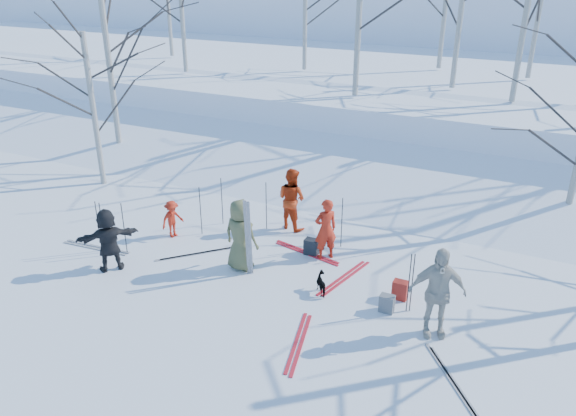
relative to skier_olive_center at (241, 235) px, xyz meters
The scene contains 39 objects.
ground 1.26m from the skier_olive_center, 35.40° to the right, with size 120.00×120.00×0.00m, color white.
snow_ramp 6.55m from the skier_olive_center, 83.45° to the left, with size 70.00×9.50×1.40m, color white.
snow_plateau 16.49m from the skier_olive_center, 87.42° to the left, with size 70.00×18.00×2.20m, color white.
far_hill 37.50m from the skier_olive_center, 88.86° to the left, with size 90.00×30.00×6.00m, color white.
skier_olive_center is the anchor object (origin of this frame).
skier_red_north 2.06m from the skier_olive_center, 39.77° to the left, with size 0.56×0.37×1.54m, color #B32110.
skier_redor_behind 2.47m from the skier_olive_center, 87.16° to the left, with size 0.82×0.64×1.69m, color #BD310E.
skier_red_seated 2.55m from the skier_olive_center, 165.17° to the left, with size 0.65×0.37×1.00m, color #B32110.
skier_cream_east 4.65m from the skier_olive_center, ahead, with size 1.09×0.45×1.86m, color beige.
skier_grey_west 3.04m from the skier_olive_center, 153.14° to the right, with size 1.41×0.45×1.52m, color black.
dog 2.24m from the skier_olive_center, ahead, with size 0.24×0.53×0.45m, color black.
upright_ski_left 0.37m from the skier_olive_center, 36.42° to the right, with size 0.07×0.02×1.90m, color silver.
upright_ski_right 0.43m from the skier_olive_center, 29.71° to the right, with size 0.07×0.02×1.90m, color silver.
ski_pair_a 5.58m from the skier_olive_center, 18.67° to the right, with size 1.30×1.64×0.02m, color silver, non-canonical shape.
ski_pair_b 3.24m from the skier_olive_center, 39.69° to the right, with size 0.63×1.89×0.02m, color #B11925, non-canonical shape.
ski_pair_c 1.60m from the skier_olive_center, behind, with size 1.46×1.51×0.02m, color silver, non-canonical shape.
ski_pair_d 3.98m from the skier_olive_center, 168.92° to the right, with size 1.91×0.35×0.02m, color silver, non-canonical shape.
ski_pair_e 1.91m from the skier_olive_center, 50.69° to the left, with size 1.90×0.61×0.02m, color #B11925, non-canonical shape.
ski_pair_f 2.57m from the skier_olive_center, 14.30° to the left, with size 0.62×1.90×0.02m, color #B11925, non-canonical shape.
ski_pole_a 3.52m from the skier_olive_center, 166.68° to the right, with size 0.02×0.02×1.34m, color black.
ski_pole_b 2.15m from the skier_olive_center, 149.61° to the left, with size 0.02×0.02×1.34m, color black.
ski_pole_c 2.18m from the skier_olive_center, 49.23° to the left, with size 0.02×0.02×1.34m, color black.
ski_pole_d 2.52m from the skier_olive_center, 131.98° to the left, with size 0.02×0.02×1.34m, color black.
ski_pole_e 4.03m from the skier_olive_center, ahead, with size 0.02×0.02×1.34m, color black.
ski_pole_f 3.66m from the skier_olive_center, 167.46° to the right, with size 0.02×0.02×1.34m, color black.
ski_pole_g 2.66m from the skier_olive_center, 49.45° to the left, with size 0.02×0.02×1.34m, color black.
ski_pole_h 3.00m from the skier_olive_center, 168.30° to the right, with size 0.02×0.02×1.34m, color black.
ski_pole_i 2.17m from the skier_olive_center, 102.08° to the left, with size 0.02×0.02×1.34m, color black.
ski_pole_j 3.97m from the skier_olive_center, ahead, with size 0.02×0.02×1.34m, color black.
backpack_red 3.78m from the skier_olive_center, ahead, with size 0.32×0.22×0.42m, color maroon.
backpack_grey 3.67m from the skier_olive_center, ahead, with size 0.30×0.20×0.38m, color #585C60.
backpack_dark 1.92m from the skier_olive_center, 47.76° to the left, with size 0.34×0.24×0.40m, color black.
birch_plateau_b 10.22m from the skier_olive_center, 93.46° to the left, with size 5.07×5.07×6.38m, color silver, non-canonical shape.
birch_plateau_f 14.25m from the skier_olive_center, 108.25° to the left, with size 4.23×4.23×5.19m, color silver, non-canonical shape.
birch_plateau_g 12.41m from the skier_olive_center, 66.53° to the left, with size 5.03×5.03×6.33m, color silver, non-canonical shape.
birch_plateau_h 12.96m from the skier_olive_center, 79.03° to the left, with size 4.88×4.88×6.12m, color silver, non-canonical shape.
birch_plateau_k 14.09m from the skier_olive_center, 130.16° to the left, with size 4.59×4.59×5.70m, color silver, non-canonical shape.
birch_edge_a 7.48m from the skier_olive_center, 157.82° to the left, with size 3.92×3.92×4.74m, color silver, non-canonical shape.
birch_edge_d 10.07m from the skier_olive_center, 147.55° to the left, with size 5.28×5.28×6.68m, color silver, non-canonical shape.
Camera 1 is at (5.27, -9.36, 6.69)m, focal length 35.00 mm.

